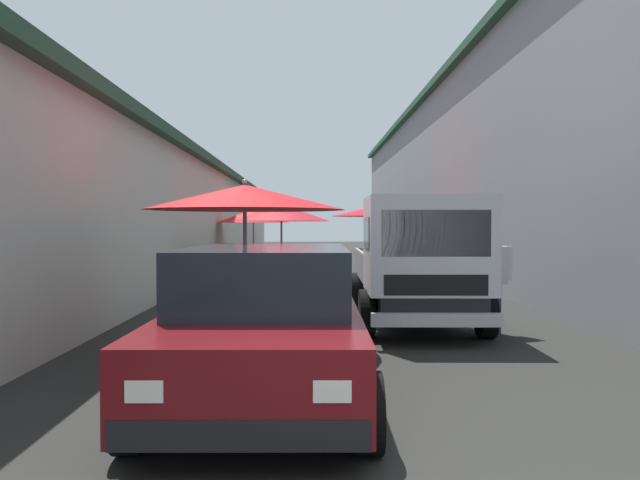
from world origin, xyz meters
The scene contains 11 objects.
ground centered at (13.50, 0.00, 0.00)m, with size 90.00×90.00×0.00m, color #282826.
building_left_whitewash centered at (15.75, 7.30, 1.90)m, with size 49.80×7.50×3.79m.
building_right_concrete centered at (15.75, -7.30, 3.34)m, with size 49.80×7.50×6.66m.
fruit_stall_near_left centered at (14.08, 1.37, 1.76)m, with size 2.64×2.64×2.29m.
fruit_stall_far_right centered at (6.24, 1.46, 1.77)m, with size 2.74×2.74×2.29m.
fruit_stall_near_right centered at (19.23, 2.59, 1.78)m, with size 2.64×2.64×2.30m.
fruit_stall_far_left centered at (16.66, -1.44, 1.75)m, with size 2.66×2.66×2.32m.
hatchback_car centered at (3.70, 1.03, 0.74)m, with size 3.94×1.97×1.45m.
delivery_truck centered at (7.45, -1.12, 1.04)m, with size 4.96×2.07×2.08m.
vendor_by_crates centered at (7.10, -2.17, 0.89)m, with size 0.24×0.63×1.55m.
vendor_in_shade centered at (12.94, -1.41, 0.94)m, with size 0.34×0.62×1.62m.
Camera 1 is at (-2.00, 0.62, 1.66)m, focal length 33.71 mm.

